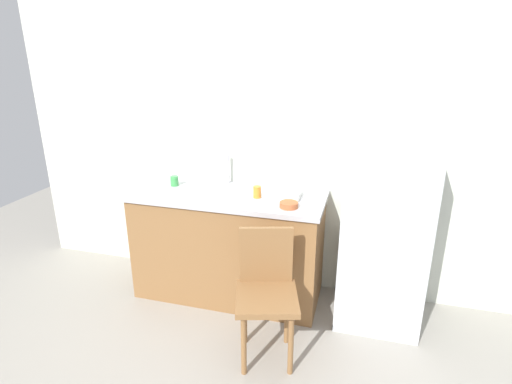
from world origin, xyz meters
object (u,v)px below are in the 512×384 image
at_px(chair, 267,289).
at_px(cup_orange, 257,192).
at_px(cup_green, 174,181).
at_px(refrigerator, 384,233).
at_px(terracotta_bowl, 289,205).
at_px(dish_tray, 283,193).

distance_m(chair, cup_orange, 0.79).
bearing_deg(chair, cup_green, 128.62).
xyz_separation_m(refrigerator, cup_green, (-1.71, 0.06, 0.24)).
height_order(chair, cup_orange, cup_orange).
height_order(terracotta_bowl, cup_green, cup_green).
xyz_separation_m(dish_tray, cup_green, (-0.93, 0.01, 0.02)).
bearing_deg(terracotta_bowl, dish_tray, 113.00).
bearing_deg(refrigerator, terracotta_bowl, -165.62).
bearing_deg(chair, dish_tray, 77.62).
height_order(refrigerator, terracotta_bowl, refrigerator).
relative_size(chair, dish_tray, 3.18).
height_order(dish_tray, cup_orange, cup_orange).
relative_size(refrigerator, dish_tray, 5.11).
bearing_deg(cup_green, refrigerator, -1.92).
bearing_deg(chair, refrigerator, 24.57).
relative_size(dish_tray, terracotta_bowl, 2.07).
bearing_deg(terracotta_bowl, chair, -95.95).
height_order(dish_tray, terracotta_bowl, dish_tray).
distance_m(refrigerator, cup_green, 1.73).
bearing_deg(cup_orange, chair, -68.84).
bearing_deg(cup_green, terracotta_bowl, -12.79).
xyz_separation_m(refrigerator, chair, (-0.73, -0.63, -0.22)).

